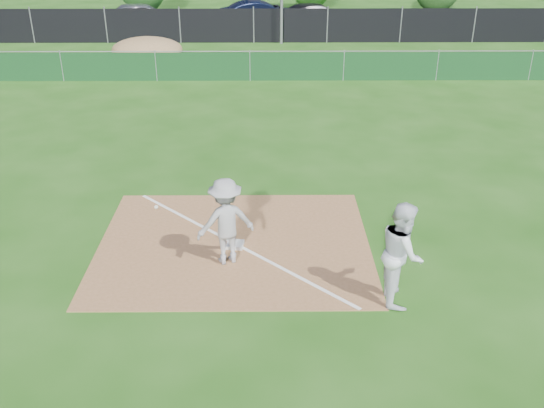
{
  "coord_description": "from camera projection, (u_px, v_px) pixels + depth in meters",
  "views": [
    {
      "loc": [
        0.76,
        -10.7,
        6.8
      ],
      "look_at": [
        0.84,
        1.0,
        1.0
      ],
      "focal_mm": 40.0,
      "sensor_mm": 36.0,
      "label": 1
    }
  ],
  "objects": [
    {
      "name": "parking_lot",
      "position": [
        255.0,
        26.0,
        37.69
      ],
      "size": [
        46.0,
        9.0,
        0.01
      ],
      "primitive_type": "cube",
      "color": "black",
      "rests_on": "ground"
    },
    {
      "name": "ground",
      "position": [
        247.0,
        117.0,
        21.57
      ],
      "size": [
        90.0,
        90.0,
        0.0
      ],
      "primitive_type": "plane",
      "color": "#1D4E10",
      "rests_on": "ground"
    },
    {
      "name": "dirt_mound",
      "position": [
        147.0,
        50.0,
        28.89
      ],
      "size": [
        3.38,
        2.6,
        1.17
      ],
      "primitive_type": "ellipsoid",
      "color": "olive",
      "rests_on": "ground"
    },
    {
      "name": "infield_dirt",
      "position": [
        234.0,
        244.0,
        13.5
      ],
      "size": [
        6.0,
        5.0,
        0.02
      ],
      "primitive_type": "cube",
      "color": "brown",
      "rests_on": "ground"
    },
    {
      "name": "car_mid",
      "position": [
        261.0,
        15.0,
        36.68
      ],
      "size": [
        5.07,
        2.52,
        1.6
      ],
      "primitive_type": "imported",
      "rotation": [
        0.0,
        0.0,
        1.75
      ],
      "color": "black",
      "rests_on": "parking_lot"
    },
    {
      "name": "black_fence",
      "position": [
        254.0,
        26.0,
        32.81
      ],
      "size": [
        46.0,
        0.04,
        1.8
      ],
      "primitive_type": "cube",
      "color": "black",
      "rests_on": "ground"
    },
    {
      "name": "play_at_first",
      "position": [
        226.0,
        221.0,
        12.43
      ],
      "size": [
        2.17,
        1.07,
        1.89
      ],
      "color": "#A1A1A3",
      "rests_on": "infield_dirt"
    },
    {
      "name": "green_fence",
      "position": [
        250.0,
        67.0,
        25.78
      ],
      "size": [
        44.0,
        0.05,
        1.2
      ],
      "primitive_type": "cube",
      "color": "#0E3416",
      "rests_on": "ground"
    },
    {
      "name": "car_right",
      "position": [
        316.0,
        16.0,
        36.76
      ],
      "size": [
        5.38,
        3.64,
        1.45
      ],
      "primitive_type": "imported",
      "rotation": [
        0.0,
        0.0,
        1.93
      ],
      "color": "black",
      "rests_on": "parking_lot"
    },
    {
      "name": "first_base",
      "position": [
        235.0,
        245.0,
        13.37
      ],
      "size": [
        0.41,
        0.41,
        0.08
      ],
      "primitive_type": "cube",
      "rotation": [
        0.0,
        0.0,
        -0.13
      ],
      "color": "silver",
      "rests_on": "infield_dirt"
    },
    {
      "name": "runner",
      "position": [
        402.0,
        253.0,
        11.2
      ],
      "size": [
        0.83,
        1.03,
        2.03
      ],
      "primitive_type": "imported",
      "rotation": [
        0.0,
        0.0,
        1.51
      ],
      "color": "silver",
      "rests_on": "ground"
    },
    {
      "name": "car_left",
      "position": [
        143.0,
        16.0,
        36.08
      ],
      "size": [
        5.07,
        2.81,
        1.63
      ],
      "primitive_type": "imported",
      "rotation": [
        0.0,
        0.0,
        1.76
      ],
      "color": "#9FA2A7",
      "rests_on": "parking_lot"
    },
    {
      "name": "foul_line",
      "position": [
        234.0,
        243.0,
        13.49
      ],
      "size": [
        5.01,
        5.01,
        0.01
      ],
      "primitive_type": "cube",
      "rotation": [
        0.0,
        0.0,
        0.79
      ],
      "color": "white",
      "rests_on": "infield_dirt"
    }
  ]
}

